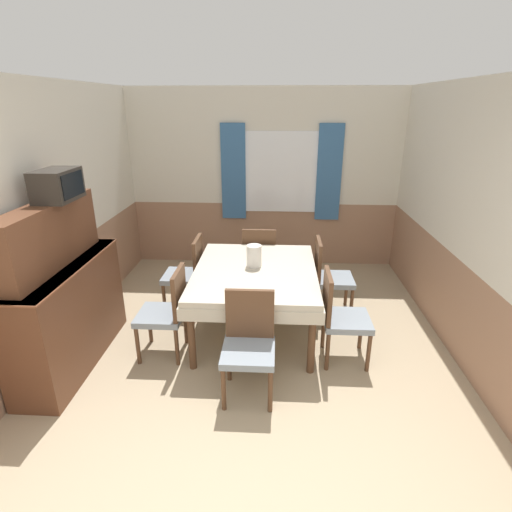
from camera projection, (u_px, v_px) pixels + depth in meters
wall_back at (265, 180)px, 5.93m from camera, size 4.37×0.10×2.60m
wall_left at (55, 218)px, 3.98m from camera, size 0.05×4.77×2.60m
wall_right at (467, 224)px, 3.78m from camera, size 0.05×4.77×2.60m
dining_table at (255, 278)px, 4.23m from camera, size 1.30×1.60×0.74m
chair_right_far at (328, 275)px, 4.68m from camera, size 0.44×0.44×0.91m
chair_left_near at (167, 310)px, 3.88m from camera, size 0.44×0.44×0.91m
chair_left_far at (188, 272)px, 4.76m from camera, size 0.44×0.44×0.91m
chair_head_near at (249, 341)px, 3.37m from camera, size 0.44×0.44×0.91m
chair_head_window at (260, 257)px, 5.20m from camera, size 0.44×0.44×0.91m
chair_right_near at (340, 314)px, 3.80m from camera, size 0.44×0.44×0.91m
sideboard at (65, 298)px, 3.70m from camera, size 0.46×1.53×1.57m
tv at (57, 185)px, 3.47m from camera, size 0.29×0.44×0.27m
vase at (254, 256)px, 4.24m from camera, size 0.16×0.16×0.23m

